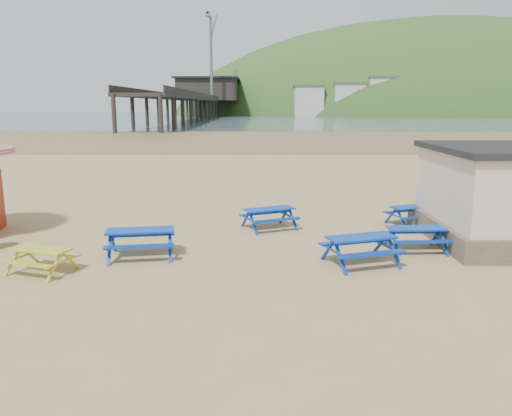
{
  "coord_description": "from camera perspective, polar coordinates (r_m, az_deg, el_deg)",
  "views": [
    {
      "loc": [
        0.99,
        -15.11,
        4.45
      ],
      "look_at": [
        0.94,
        1.5,
        1.0
      ],
      "focal_mm": 35.0,
      "sensor_mm": 36.0,
      "label": 1
    }
  ],
  "objects": [
    {
      "name": "sea",
      "position": [
        185.17,
        -0.15,
        10.35
      ],
      "size": [
        400.0,
        400.0,
        0.0
      ],
      "primitive_type": "plane",
      "color": "#465865",
      "rests_on": "ground"
    },
    {
      "name": "picnic_table_yellow",
      "position": [
        14.69,
        -23.29,
        -5.52
      ],
      "size": [
        1.93,
        1.74,
        0.67
      ],
      "rotation": [
        0.0,
        0.0,
        -0.34
      ],
      "color": "gold",
      "rests_on": "ground"
    },
    {
      "name": "pier",
      "position": [
        194.28,
        -5.57,
        11.97
      ],
      "size": [
        24.0,
        220.0,
        39.29
      ],
      "color": "black",
      "rests_on": "ground"
    },
    {
      "name": "picnic_table_blue_c",
      "position": [
        19.63,
        17.52,
        -0.83
      ],
      "size": [
        2.13,
        1.93,
        0.73
      ],
      "rotation": [
        0.0,
        0.0,
        0.36
      ],
      "color": "#012C9C",
      "rests_on": "ground"
    },
    {
      "name": "picnic_table_blue_f",
      "position": [
        16.26,
        17.79,
        -3.39
      ],
      "size": [
        1.81,
        1.49,
        0.73
      ],
      "rotation": [
        0.0,
        0.0,
        0.05
      ],
      "color": "#012C9C",
      "rests_on": "ground"
    },
    {
      "name": "wet_sand",
      "position": [
        70.26,
        -0.66,
        8.1
      ],
      "size": [
        400.0,
        400.0,
        0.0
      ],
      "primitive_type": "plane",
      "color": "olive",
      "rests_on": "ground"
    },
    {
      "name": "picnic_table_blue_e",
      "position": [
        14.48,
        11.89,
        -4.74
      ],
      "size": [
        2.33,
        2.08,
        0.81
      ],
      "rotation": [
        0.0,
        0.0,
        0.31
      ],
      "color": "#012C9C",
      "rests_on": "ground"
    },
    {
      "name": "picnic_table_blue_d",
      "position": [
        15.25,
        -13.02,
        -3.92
      ],
      "size": [
        2.2,
        1.88,
        0.83
      ],
      "rotation": [
        0.0,
        0.0,
        0.16
      ],
      "color": "#012C9C",
      "rests_on": "ground"
    },
    {
      "name": "headland_town",
      "position": [
        260.87,
        20.3,
        7.85
      ],
      "size": [
        264.0,
        144.0,
        108.0
      ],
      "color": "#2D4C1E",
      "rests_on": "ground"
    },
    {
      "name": "ground",
      "position": [
        15.79,
        -3.45,
        -4.66
      ],
      "size": [
        400.0,
        400.0,
        0.0
      ],
      "primitive_type": "plane",
      "color": "tan",
      "rests_on": "ground"
    },
    {
      "name": "picnic_table_blue_a",
      "position": [
        18.18,
        1.53,
        -1.21
      ],
      "size": [
        2.25,
        2.07,
        0.76
      ],
      "rotation": [
        0.0,
        0.0,
        0.41
      ],
      "color": "#012C9C",
      "rests_on": "ground"
    }
  ]
}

